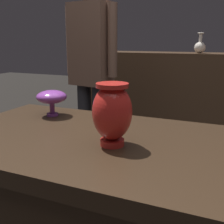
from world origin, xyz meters
TOP-DOWN VIEW (x-y plane):
  - back_display_shelf at (0.00, 2.20)m, footprint 2.60×0.40m
  - vase_centerpiece at (0.02, -0.05)m, footprint 0.12×0.12m
  - vase_tall_behind at (-0.36, 0.18)m, footprint 0.13×0.13m
  - shelf_vase_far_left at (-1.04, 2.20)m, footprint 0.07×0.07m
  - shelf_vase_center at (0.00, 2.13)m, footprint 0.11×0.11m
  - visitor_near_left at (-0.69, 1.16)m, footprint 0.46×0.23m

SIDE VIEW (x-z plane):
  - back_display_shelf at x=0.00m, z-range 0.00..0.99m
  - vase_tall_behind at x=-0.36m, z-range 0.82..0.94m
  - vase_centerpiece at x=0.02m, z-range 0.81..1.00m
  - visitor_near_left at x=-0.69m, z-range 0.14..1.70m
  - shelf_vase_center at x=0.00m, z-range 0.96..1.15m
  - shelf_vase_far_left at x=-1.04m, z-range 0.99..1.23m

